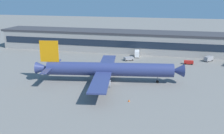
{
  "coord_description": "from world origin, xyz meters",
  "views": [
    {
      "loc": [
        20.44,
        -91.3,
        32.95
      ],
      "look_at": [
        -2.62,
        4.44,
        5.0
      ],
      "focal_mm": 40.79,
      "sensor_mm": 36.0,
      "label": 1
    }
  ],
  "objects_px": {
    "stair_truck": "(137,54)",
    "airliner": "(107,69)",
    "crew_van": "(209,58)",
    "follow_me_car": "(189,62)",
    "traffic_cone_0": "(129,100)",
    "pushback_tractor": "(129,58)"
  },
  "relations": [
    {
      "from": "stair_truck",
      "to": "pushback_tractor",
      "type": "bearing_deg",
      "value": -111.45
    },
    {
      "from": "traffic_cone_0",
      "to": "stair_truck",
      "type": "bearing_deg",
      "value": 95.76
    },
    {
      "from": "crew_van",
      "to": "pushback_tractor",
      "type": "bearing_deg",
      "value": -169.16
    },
    {
      "from": "stair_truck",
      "to": "airliner",
      "type": "bearing_deg",
      "value": -97.03
    },
    {
      "from": "airliner",
      "to": "pushback_tractor",
      "type": "bearing_deg",
      "value": 86.49
    },
    {
      "from": "follow_me_car",
      "to": "crew_van",
      "type": "distance_m",
      "value": 13.32
    },
    {
      "from": "follow_me_car",
      "to": "traffic_cone_0",
      "type": "bearing_deg",
      "value": -111.92
    },
    {
      "from": "airliner",
      "to": "crew_van",
      "type": "xyz_separation_m",
      "value": [
        42.64,
        43.55,
        -3.73
      ]
    },
    {
      "from": "stair_truck",
      "to": "traffic_cone_0",
      "type": "height_order",
      "value": "stair_truck"
    },
    {
      "from": "follow_me_car",
      "to": "crew_van",
      "type": "relative_size",
      "value": 0.82
    },
    {
      "from": "stair_truck",
      "to": "pushback_tractor",
      "type": "relative_size",
      "value": 1.15
    },
    {
      "from": "crew_van",
      "to": "stair_truck",
      "type": "bearing_deg",
      "value": 179.24
    },
    {
      "from": "traffic_cone_0",
      "to": "airliner",
      "type": "bearing_deg",
      "value": 124.36
    },
    {
      "from": "crew_van",
      "to": "traffic_cone_0",
      "type": "relative_size",
      "value": 7.2
    },
    {
      "from": "stair_truck",
      "to": "follow_me_car",
      "type": "height_order",
      "value": "stair_truck"
    },
    {
      "from": "airliner",
      "to": "pushback_tractor",
      "type": "height_order",
      "value": "airliner"
    },
    {
      "from": "airliner",
      "to": "crew_van",
      "type": "bearing_deg",
      "value": 45.6
    },
    {
      "from": "airliner",
      "to": "traffic_cone_0",
      "type": "distance_m",
      "value": 21.08
    },
    {
      "from": "airliner",
      "to": "follow_me_car",
      "type": "bearing_deg",
      "value": 47.11
    },
    {
      "from": "pushback_tractor",
      "to": "crew_van",
      "type": "xyz_separation_m",
      "value": [
        40.45,
        7.74,
        0.41
      ]
    },
    {
      "from": "follow_me_car",
      "to": "pushback_tractor",
      "type": "xyz_separation_m",
      "value": [
        -30.27,
        0.84,
        -0.04
      ]
    },
    {
      "from": "stair_truck",
      "to": "follow_me_car",
      "type": "bearing_deg",
      "value": -18.57
    }
  ]
}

